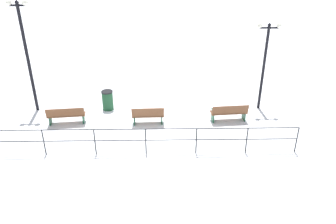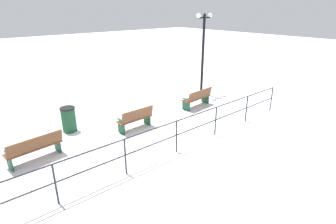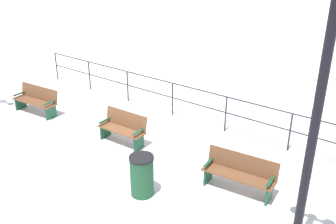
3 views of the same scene
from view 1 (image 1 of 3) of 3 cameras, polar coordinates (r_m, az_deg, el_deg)
name	(u,v)px [view 1 (image 1 of 3)]	position (r m, az deg, el deg)	size (l,w,h in m)	color
ground_plane	(148,122)	(15.95, -3.30, -1.65)	(80.00, 80.00, 0.00)	white
bench_nearest	(229,112)	(16.02, 10.17, -0.06)	(0.68, 1.72, 0.89)	brown
bench_second	(148,115)	(15.54, -3.37, -0.55)	(0.57, 1.47, 0.91)	brown
bench_third	(66,115)	(16.22, -16.65, -0.48)	(0.68, 1.74, 0.87)	brown
lamppost_near	(265,56)	(16.79, 15.92, 9.04)	(0.24, 1.11, 4.27)	black
lamppost_middle	(25,44)	(17.08, -22.78, 10.43)	(0.27, 0.96, 5.31)	black
waterfront_railing	(146,137)	(13.33, -3.76, -4.19)	(0.05, 11.96, 1.14)	#26282D
trash_bin	(108,100)	(17.13, -10.04, 1.95)	(0.56, 0.56, 0.98)	#1E4C2D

